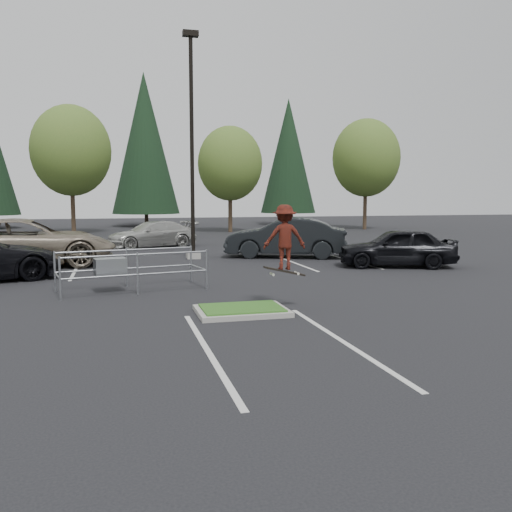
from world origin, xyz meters
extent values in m
plane|color=black|center=(0.00, 0.00, 0.00)|extent=(120.00, 120.00, 0.00)
cube|color=#A09F95|center=(0.00, 0.00, 0.06)|extent=(2.20, 1.60, 0.12)
cube|color=#31581B|center=(0.00, 0.00, 0.13)|extent=(1.95, 1.35, 0.05)
cube|color=silver|center=(-4.50, 9.00, 0.00)|extent=(0.12, 5.20, 0.01)
cube|color=silver|center=(4.50, 9.00, 0.00)|extent=(0.12, 5.20, 0.01)
cube|color=silver|center=(7.20, 9.00, 0.00)|extent=(0.12, 5.20, 0.01)
cube|color=silver|center=(9.90, 9.00, 0.00)|extent=(0.12, 5.20, 0.01)
cube|color=silver|center=(-1.35, -3.00, 0.00)|extent=(0.12, 6.00, 0.01)
cube|color=silver|center=(1.35, -3.00, 0.00)|extent=(0.12, 6.00, 0.01)
cube|color=#A09F95|center=(0.50, 12.00, 0.15)|extent=(0.60, 0.60, 0.30)
cylinder|color=black|center=(0.50, 12.00, 5.00)|extent=(0.18, 0.18, 10.00)
cube|color=black|center=(0.50, 12.00, 10.00)|extent=(0.70, 0.35, 0.25)
cylinder|color=#38281C|center=(-6.00, 30.50, 1.75)|extent=(0.32, 0.32, 3.50)
ellipsoid|color=#315D22|center=(-6.00, 30.50, 6.26)|extent=(5.89, 5.89, 6.77)
sphere|color=#315D22|center=(-5.40, 30.20, 5.52)|extent=(3.68, 3.68, 3.68)
sphere|color=#315D22|center=(-6.50, 30.90, 5.70)|extent=(4.05, 4.05, 4.05)
cylinder|color=#38281C|center=(6.00, 29.80, 1.52)|extent=(0.32, 0.32, 3.04)
ellipsoid|color=#315D22|center=(6.00, 29.80, 5.44)|extent=(5.12, 5.12, 5.89)
sphere|color=#315D22|center=(6.60, 29.50, 4.80)|extent=(3.20, 3.20, 3.20)
sphere|color=#315D22|center=(5.50, 30.20, 4.96)|extent=(3.52, 3.52, 3.52)
cylinder|color=#38281C|center=(18.00, 30.30, 1.71)|extent=(0.32, 0.32, 3.42)
ellipsoid|color=#315D22|center=(18.00, 30.30, 6.12)|extent=(5.76, 5.76, 6.62)
sphere|color=#315D22|center=(18.60, 30.00, 5.40)|extent=(3.60, 3.60, 3.60)
sphere|color=#315D22|center=(17.50, 30.70, 5.58)|extent=(3.96, 3.96, 3.96)
cylinder|color=#38281C|center=(0.00, 40.50, 0.60)|extent=(0.36, 0.36, 1.20)
cone|color=black|center=(0.00, 40.50, 7.85)|extent=(6.38, 6.38, 13.30)
cylinder|color=#38281C|center=(14.00, 39.50, 0.60)|extent=(0.36, 0.36, 1.20)
cone|color=black|center=(14.00, 39.50, 6.85)|extent=(5.50, 5.50, 11.30)
cylinder|color=#94989D|center=(-4.46, 2.86, 0.62)|extent=(0.06, 0.06, 1.23)
cylinder|color=#94989D|center=(-4.74, 4.33, 0.62)|extent=(0.06, 0.06, 1.23)
cylinder|color=#94989D|center=(-2.36, 3.26, 0.62)|extent=(0.06, 0.06, 1.23)
cylinder|color=#94989D|center=(-2.64, 4.74, 0.62)|extent=(0.06, 0.06, 1.23)
cylinder|color=#94989D|center=(-0.26, 3.67, 0.62)|extent=(0.06, 0.06, 1.23)
cylinder|color=#94989D|center=(-0.54, 5.14, 0.62)|extent=(0.06, 0.06, 1.23)
cylinder|color=#94989D|center=(-2.36, 3.26, 0.59)|extent=(4.21, 0.85, 0.05)
cylinder|color=#94989D|center=(-2.36, 3.26, 1.18)|extent=(4.21, 0.85, 0.05)
cylinder|color=#94989D|center=(-2.64, 4.74, 0.59)|extent=(4.21, 0.85, 0.05)
cylinder|color=#94989D|center=(-2.64, 4.74, 1.18)|extent=(4.21, 0.85, 0.05)
cube|color=#94989D|center=(-3.13, 3.88, 0.77)|extent=(1.00, 0.72, 0.51)
cube|color=black|center=(1.20, 0.33, 0.96)|extent=(1.09, 0.40, 0.29)
cylinder|color=beige|center=(0.87, 0.22, 0.90)|extent=(0.07, 0.04, 0.07)
cylinder|color=beige|center=(0.87, 0.44, 0.90)|extent=(0.07, 0.04, 0.07)
cylinder|color=beige|center=(1.53, 0.22, 0.90)|extent=(0.07, 0.04, 0.07)
cylinder|color=beige|center=(1.53, 0.44, 0.90)|extent=(0.07, 0.04, 0.07)
imported|color=maroon|center=(1.20, 0.33, 1.83)|extent=(1.13, 0.74, 1.65)
imported|color=gray|center=(-6.50, 10.94, 0.98)|extent=(7.37, 3.94, 1.97)
imported|color=black|center=(4.81, 11.50, 0.93)|extent=(5.96, 3.80, 1.86)
imported|color=black|center=(8.15, 7.00, 0.79)|extent=(5.02, 3.26, 1.59)
imported|color=#B4B4AE|center=(-0.91, 18.00, 0.74)|extent=(5.48, 3.62, 1.47)
camera|label=1|loc=(-2.96, -12.73, 2.87)|focal=38.00mm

